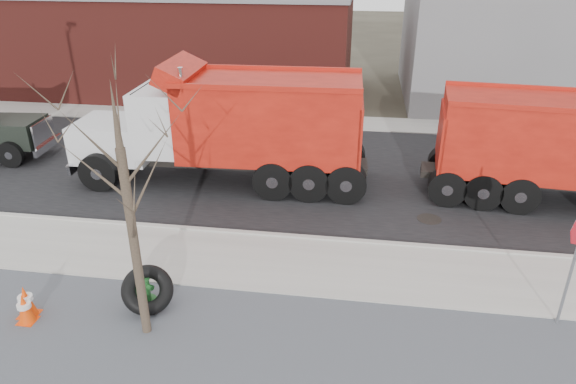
% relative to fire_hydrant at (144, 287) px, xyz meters
% --- Properties ---
extents(ground, '(120.00, 120.00, 0.00)m').
position_rel_fire_hydrant_xyz_m(ground, '(3.61, 1.68, -0.42)').
color(ground, '#383328').
rests_on(ground, ground).
extents(gravel_verge, '(60.00, 5.00, 0.03)m').
position_rel_fire_hydrant_xyz_m(gravel_verge, '(3.61, -1.82, -0.40)').
color(gravel_verge, slate).
rests_on(gravel_verge, ground).
extents(sidewalk, '(60.00, 2.50, 0.06)m').
position_rel_fire_hydrant_xyz_m(sidewalk, '(3.61, 1.93, -0.39)').
color(sidewalk, '#9E9B93').
rests_on(sidewalk, ground).
extents(curb, '(60.00, 0.15, 0.11)m').
position_rel_fire_hydrant_xyz_m(curb, '(3.61, 3.23, -0.36)').
color(curb, '#9E9B93').
rests_on(curb, ground).
extents(road, '(60.00, 9.40, 0.02)m').
position_rel_fire_hydrant_xyz_m(road, '(3.61, 7.98, -0.41)').
color(road, black).
rests_on(road, ground).
extents(far_sidewalk, '(60.00, 2.00, 0.06)m').
position_rel_fire_hydrant_xyz_m(far_sidewalk, '(3.61, 13.68, -0.39)').
color(far_sidewalk, '#9E9B93').
rests_on(far_sidewalk, ground).
extents(building_grey, '(12.00, 10.00, 8.00)m').
position_rel_fire_hydrant_xyz_m(building_grey, '(12.61, 19.68, 3.58)').
color(building_grey, slate).
rests_on(building_grey, ground).
extents(building_brick, '(20.20, 8.20, 5.30)m').
position_rel_fire_hydrant_xyz_m(building_brick, '(-6.39, 18.68, 2.24)').
color(building_brick, maroon).
rests_on(building_brick, ground).
extents(bare_tree, '(3.20, 3.20, 5.20)m').
position_rel_fire_hydrant_xyz_m(bare_tree, '(0.41, -0.92, 2.88)').
color(bare_tree, '#382D23').
rests_on(bare_tree, ground).
extents(fire_hydrant, '(0.52, 0.51, 0.91)m').
position_rel_fire_hydrant_xyz_m(fire_hydrant, '(0.00, 0.00, 0.00)').
color(fire_hydrant, '#296D2E').
rests_on(fire_hydrant, ground).
extents(truck_tire, '(1.45, 1.42, 1.01)m').
position_rel_fire_hydrant_xyz_m(truck_tire, '(0.18, -0.18, 0.07)').
color(truck_tire, black).
rests_on(truck_tire, ground).
extents(traffic_cone_near, '(0.36, 0.36, 0.69)m').
position_rel_fire_hydrant_xyz_m(traffic_cone_near, '(-2.18, -1.00, -0.07)').
color(traffic_cone_near, '#F54207').
rests_on(traffic_cone_near, ground).
extents(traffic_cone_far, '(0.39, 0.39, 0.75)m').
position_rel_fire_hydrant_xyz_m(traffic_cone_far, '(-2.27, -0.81, -0.04)').
color(traffic_cone_far, '#F54207').
rests_on(traffic_cone_far, ground).
extents(dump_truck_red_a, '(9.12, 3.23, 3.64)m').
position_rel_fire_hydrant_xyz_m(dump_truck_red_a, '(10.69, 6.65, 1.43)').
color(dump_truck_red_a, black).
rests_on(dump_truck_red_a, ground).
extents(dump_truck_red_b, '(9.63, 3.01, 4.00)m').
position_rel_fire_hydrant_xyz_m(dump_truck_red_b, '(0.34, 6.71, 1.62)').
color(dump_truck_red_b, black).
rests_on(dump_truck_red_b, ground).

